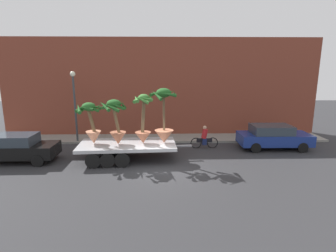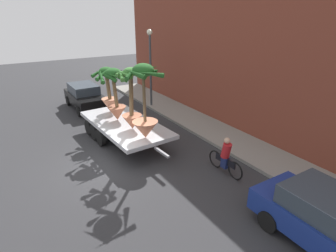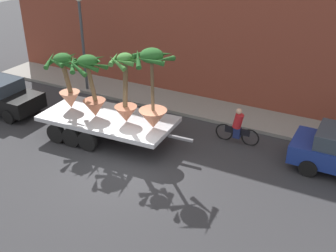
{
  "view_description": "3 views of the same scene",
  "coord_description": "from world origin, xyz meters",
  "px_view_note": "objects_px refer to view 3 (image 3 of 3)",
  "views": [
    {
      "loc": [
        -0.0,
        -12.98,
        5.18
      ],
      "look_at": [
        0.41,
        2.6,
        1.77
      ],
      "focal_mm": 28.33,
      "sensor_mm": 36.0,
      "label": 1
    },
    {
      "loc": [
        9.76,
        -3.09,
        5.91
      ],
      "look_at": [
        0.35,
        2.73,
        1.36
      ],
      "focal_mm": 29.55,
      "sensor_mm": 36.0,
      "label": 2
    },
    {
      "loc": [
        7.26,
        -10.32,
        8.23
      ],
      "look_at": [
        0.87,
        1.61,
        1.27
      ],
      "focal_mm": 43.69,
      "sensor_mm": 36.0,
      "label": 3
    }
  ],
  "objects_px": {
    "potted_palm_front": "(153,94)",
    "cyclist": "(238,128)",
    "street_lamp": "(82,31)",
    "flatbed_trailer": "(103,120)",
    "potted_palm_extra": "(125,92)",
    "potted_palm_middle": "(91,85)",
    "potted_palm_rear": "(67,80)"
  },
  "relations": [
    {
      "from": "potted_palm_middle",
      "to": "street_lamp",
      "type": "xyz_separation_m",
      "value": [
        -3.41,
        3.8,
        0.93
      ]
    },
    {
      "from": "potted_palm_middle",
      "to": "potted_palm_front",
      "type": "xyz_separation_m",
      "value": [
        2.68,
        0.22,
        0.06
      ]
    },
    {
      "from": "potted_palm_front",
      "to": "potted_palm_extra",
      "type": "distance_m",
      "value": 1.18
    },
    {
      "from": "flatbed_trailer",
      "to": "potted_palm_extra",
      "type": "bearing_deg",
      "value": 0.89
    },
    {
      "from": "potted_palm_rear",
      "to": "street_lamp",
      "type": "xyz_separation_m",
      "value": [
        -2.0,
        3.61,
        1.02
      ]
    },
    {
      "from": "cyclist",
      "to": "street_lamp",
      "type": "relative_size",
      "value": 0.38
    },
    {
      "from": "potted_palm_rear",
      "to": "potted_palm_front",
      "type": "distance_m",
      "value": 4.09
    },
    {
      "from": "flatbed_trailer",
      "to": "potted_palm_middle",
      "type": "bearing_deg",
      "value": -155.22
    },
    {
      "from": "potted_palm_front",
      "to": "potted_palm_middle",
      "type": "bearing_deg",
      "value": -175.22
    },
    {
      "from": "cyclist",
      "to": "street_lamp",
      "type": "xyz_separation_m",
      "value": [
        -8.78,
        1.46,
        2.56
      ]
    },
    {
      "from": "potted_palm_rear",
      "to": "potted_palm_extra",
      "type": "relative_size",
      "value": 0.84
    },
    {
      "from": "potted_palm_middle",
      "to": "cyclist",
      "type": "relative_size",
      "value": 1.38
    },
    {
      "from": "potted_palm_middle",
      "to": "potted_palm_extra",
      "type": "xyz_separation_m",
      "value": [
        1.5,
        0.17,
        -0.05
      ]
    },
    {
      "from": "potted_palm_rear",
      "to": "potted_palm_front",
      "type": "bearing_deg",
      "value": 0.42
    },
    {
      "from": "potted_palm_rear",
      "to": "cyclist",
      "type": "xyz_separation_m",
      "value": [
        6.78,
        2.14,
        -1.55
      ]
    },
    {
      "from": "flatbed_trailer",
      "to": "cyclist",
      "type": "bearing_deg",
      "value": 23.46
    },
    {
      "from": "flatbed_trailer",
      "to": "street_lamp",
      "type": "distance_m",
      "value": 5.78
    },
    {
      "from": "potted_palm_front",
      "to": "street_lamp",
      "type": "distance_m",
      "value": 7.12
    },
    {
      "from": "cyclist",
      "to": "potted_palm_middle",
      "type": "bearing_deg",
      "value": -156.46
    },
    {
      "from": "flatbed_trailer",
      "to": "potted_palm_extra",
      "type": "height_order",
      "value": "potted_palm_extra"
    },
    {
      "from": "street_lamp",
      "to": "potted_palm_middle",
      "type": "bearing_deg",
      "value": -48.05
    },
    {
      "from": "potted_palm_rear",
      "to": "potted_palm_extra",
      "type": "bearing_deg",
      "value": -0.38
    },
    {
      "from": "potted_palm_extra",
      "to": "potted_palm_middle",
      "type": "bearing_deg",
      "value": -173.37
    },
    {
      "from": "flatbed_trailer",
      "to": "potted_palm_front",
      "type": "height_order",
      "value": "potted_palm_front"
    },
    {
      "from": "flatbed_trailer",
      "to": "potted_palm_front",
      "type": "distance_m",
      "value": 2.83
    },
    {
      "from": "street_lamp",
      "to": "potted_palm_extra",
      "type": "bearing_deg",
      "value": -36.42
    },
    {
      "from": "potted_palm_rear",
      "to": "potted_palm_front",
      "type": "height_order",
      "value": "potted_palm_front"
    },
    {
      "from": "potted_palm_middle",
      "to": "street_lamp",
      "type": "distance_m",
      "value": 5.19
    },
    {
      "from": "flatbed_trailer",
      "to": "cyclist",
      "type": "xyz_separation_m",
      "value": [
        5.02,
        2.18,
        -0.1
      ]
    },
    {
      "from": "potted_palm_extra",
      "to": "cyclist",
      "type": "bearing_deg",
      "value": 29.24
    },
    {
      "from": "potted_palm_rear",
      "to": "street_lamp",
      "type": "relative_size",
      "value": 0.49
    },
    {
      "from": "potted_palm_front",
      "to": "cyclist",
      "type": "distance_m",
      "value": 3.81
    }
  ]
}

